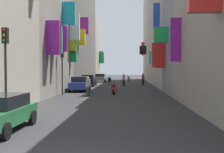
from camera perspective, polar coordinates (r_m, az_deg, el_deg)
ground_plane at (r=35.66m, az=1.04°, el=-2.23°), size 140.00×140.00×0.00m
building_left_mid_c at (r=45.29m, az=-8.86°, el=9.72°), size 7.24×22.61×17.59m
building_left_far at (r=61.23m, az=-5.61°, el=5.62°), size 7.08×10.38×13.38m
building_right_mid_a at (r=27.61m, az=17.52°, el=12.75°), size 7.32×7.67×15.56m
building_right_mid_b at (r=48.70m, az=11.16°, el=9.10°), size 7.32×35.48×17.53m
parked_car_black at (r=38.62m, az=-4.83°, el=-0.75°), size 1.96×4.00×1.55m
parked_car_grey at (r=50.42m, az=-2.40°, el=-0.24°), size 1.99×3.96×1.46m
parked_car_blue at (r=29.84m, az=-6.51°, el=-1.45°), size 1.91×4.06×1.55m
scooter_red at (r=26.48m, az=0.39°, el=-2.57°), size 0.51×1.83×1.13m
scooter_black at (r=49.61m, az=-0.50°, el=-0.62°), size 0.58×1.99×1.13m
scooter_white at (r=55.47m, az=3.35°, el=-0.39°), size 0.61×1.99×1.13m
pedestrian_crossing at (r=38.12m, az=2.39°, el=-0.70°), size 0.50×0.50×1.71m
pedestrian_near_left at (r=39.92m, az=6.34°, el=-0.55°), size 0.53×0.53×1.78m
pedestrian_near_right at (r=24.24m, az=-4.87°, el=-2.07°), size 0.54×0.54×1.68m
traffic_light_near_corner at (r=14.49m, az=-20.87°, el=3.77°), size 0.26×0.34×4.36m
traffic_light_far_corner at (r=25.68m, az=-10.11°, el=2.57°), size 0.26×0.34×4.15m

